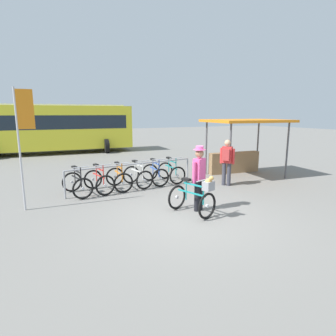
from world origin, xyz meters
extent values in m
plane|color=slate|center=(0.00, 0.00, 0.00)|extent=(80.00, 80.00, 0.00)
cylinder|color=#99999E|center=(-2.61, 3.00, 0.42)|extent=(0.06, 0.06, 0.85)
cylinder|color=#99999E|center=(1.92, 3.45, 0.42)|extent=(0.06, 0.06, 0.85)
cylinder|color=#99999E|center=(-0.34, 3.23, 0.85)|extent=(4.53, 0.50, 0.05)
torus|color=black|center=(-2.29, 3.72, 0.33)|extent=(0.66, 0.18, 0.66)
cylinder|color=#B7B7BC|center=(-2.29, 3.72, 0.33)|extent=(0.09, 0.07, 0.08)
torus|color=black|center=(-2.12, 2.72, 0.33)|extent=(0.66, 0.18, 0.66)
cylinder|color=#B7B7BC|center=(-2.12, 2.72, 0.33)|extent=(0.09, 0.07, 0.08)
cube|color=black|center=(-2.21, 3.22, 0.56)|extent=(0.19, 0.91, 0.04)
cube|color=black|center=(-2.20, 3.17, 0.78)|extent=(0.14, 0.61, 0.04)
cylinder|color=black|center=(-2.24, 3.40, 0.60)|extent=(0.03, 0.03, 0.55)
cube|color=black|center=(-2.24, 3.40, 0.88)|extent=(0.16, 0.26, 0.06)
cylinder|color=black|center=(-2.14, 2.84, 0.65)|extent=(0.03, 0.03, 0.63)
cylinder|color=#B7B7BC|center=(-2.14, 2.84, 0.96)|extent=(0.52, 0.12, 0.03)
torus|color=black|center=(-1.60, 3.79, 0.33)|extent=(0.66, 0.18, 0.66)
cylinder|color=#B7B7BC|center=(-1.60, 3.79, 0.33)|extent=(0.09, 0.07, 0.08)
torus|color=black|center=(-1.42, 2.79, 0.33)|extent=(0.66, 0.18, 0.66)
cylinder|color=#B7B7BC|center=(-1.42, 2.79, 0.33)|extent=(0.09, 0.07, 0.08)
cube|color=red|center=(-1.51, 3.29, 0.56)|extent=(0.19, 0.91, 0.04)
cube|color=red|center=(-1.50, 3.24, 0.78)|extent=(0.14, 0.61, 0.04)
cylinder|color=red|center=(-1.54, 3.47, 0.60)|extent=(0.03, 0.03, 0.55)
cube|color=black|center=(-1.54, 3.47, 0.88)|extent=(0.16, 0.26, 0.06)
cylinder|color=red|center=(-1.44, 2.91, 0.65)|extent=(0.03, 0.03, 0.63)
cylinder|color=#B7B7BC|center=(-1.44, 2.91, 0.96)|extent=(0.52, 0.12, 0.03)
torus|color=black|center=(-0.81, 3.87, 0.33)|extent=(0.66, 0.07, 0.66)
cylinder|color=#B7B7BC|center=(-0.81, 3.87, 0.33)|extent=(0.08, 0.06, 0.08)
torus|color=black|center=(-0.82, 2.85, 0.33)|extent=(0.66, 0.07, 0.66)
cylinder|color=#B7B7BC|center=(-0.82, 2.85, 0.33)|extent=(0.08, 0.06, 0.08)
cube|color=orange|center=(-0.81, 3.36, 0.56)|extent=(0.04, 0.92, 0.04)
cube|color=orange|center=(-0.81, 3.31, 0.78)|extent=(0.04, 0.61, 0.04)
cylinder|color=orange|center=(-0.81, 3.55, 0.60)|extent=(0.03, 0.03, 0.55)
cube|color=black|center=(-0.81, 3.55, 0.88)|extent=(0.12, 0.24, 0.06)
cylinder|color=orange|center=(-0.82, 2.97, 0.65)|extent=(0.03, 0.03, 0.63)
cylinder|color=#B7B7BC|center=(-0.82, 2.97, 0.96)|extent=(0.52, 0.03, 0.03)
torus|color=black|center=(-0.18, 3.94, 0.33)|extent=(0.67, 0.19, 0.66)
cylinder|color=#B7B7BC|center=(-0.18, 3.94, 0.33)|extent=(0.09, 0.07, 0.08)
torus|color=black|center=(-0.05, 2.93, 0.33)|extent=(0.67, 0.19, 0.66)
cylinder|color=#B7B7BC|center=(-0.05, 2.93, 0.33)|extent=(0.09, 0.07, 0.08)
cube|color=silver|center=(-0.12, 3.43, 0.56)|extent=(0.16, 0.91, 0.04)
cube|color=silver|center=(-0.11, 3.38, 0.78)|extent=(0.12, 0.61, 0.04)
cylinder|color=silver|center=(-0.14, 3.61, 0.60)|extent=(0.03, 0.03, 0.55)
cube|color=black|center=(-0.14, 3.61, 0.88)|extent=(0.15, 0.25, 0.06)
cylinder|color=silver|center=(-0.06, 3.05, 0.65)|extent=(0.03, 0.03, 0.63)
cylinder|color=#B7B7BC|center=(-0.06, 3.05, 0.96)|extent=(0.52, 0.10, 0.03)
torus|color=black|center=(0.59, 4.01, 0.33)|extent=(0.66, 0.11, 0.66)
cylinder|color=#B7B7BC|center=(0.59, 4.01, 0.33)|extent=(0.08, 0.07, 0.08)
torus|color=black|center=(0.57, 2.99, 0.33)|extent=(0.66, 0.11, 0.66)
cylinder|color=#B7B7BC|center=(0.57, 2.99, 0.33)|extent=(0.08, 0.07, 0.08)
cube|color=#2D56B7|center=(0.58, 3.50, 0.56)|extent=(0.05, 0.92, 0.04)
cube|color=#2D56B7|center=(0.58, 3.45, 0.78)|extent=(0.05, 0.61, 0.04)
cylinder|color=#2D56B7|center=(0.58, 3.68, 0.60)|extent=(0.03, 0.03, 0.55)
cube|color=black|center=(0.58, 3.68, 0.88)|extent=(0.12, 0.24, 0.06)
cylinder|color=#2D56B7|center=(0.57, 3.11, 0.65)|extent=(0.03, 0.03, 0.63)
cylinder|color=#B7B7BC|center=(0.57, 3.11, 0.96)|extent=(0.52, 0.04, 0.03)
torus|color=black|center=(1.27, 4.08, 0.33)|extent=(0.66, 0.07, 0.66)
cylinder|color=#B7B7BC|center=(1.27, 4.08, 0.33)|extent=(0.08, 0.06, 0.08)
torus|color=black|center=(1.28, 3.06, 0.33)|extent=(0.66, 0.07, 0.66)
cylinder|color=#B7B7BC|center=(1.28, 3.06, 0.33)|extent=(0.08, 0.06, 0.08)
cube|color=teal|center=(1.28, 3.57, 0.56)|extent=(0.05, 0.92, 0.04)
cube|color=teal|center=(1.28, 3.52, 0.78)|extent=(0.04, 0.61, 0.04)
cylinder|color=teal|center=(1.27, 3.75, 0.60)|extent=(0.03, 0.03, 0.55)
cube|color=black|center=(1.27, 3.75, 0.88)|extent=(0.12, 0.24, 0.06)
cylinder|color=teal|center=(1.28, 3.18, 0.65)|extent=(0.03, 0.03, 0.63)
cylinder|color=#B7B7BC|center=(1.28, 3.18, 0.96)|extent=(0.52, 0.03, 0.03)
torus|color=black|center=(-0.01, 0.68, 0.33)|extent=(0.65, 0.26, 0.66)
cylinder|color=#B7B7BC|center=(-0.01, 0.68, 0.33)|extent=(0.09, 0.08, 0.08)
torus|color=black|center=(0.31, -0.29, 0.33)|extent=(0.65, 0.26, 0.66)
cylinder|color=#B7B7BC|center=(0.31, -0.29, 0.33)|extent=(0.09, 0.08, 0.08)
cube|color=teal|center=(0.15, 0.19, 0.56)|extent=(0.32, 0.88, 0.04)
cube|color=teal|center=(0.17, 0.15, 0.78)|extent=(0.22, 0.59, 0.04)
cylinder|color=teal|center=(0.09, 0.37, 0.60)|extent=(0.03, 0.03, 0.55)
cube|color=black|center=(0.09, 0.37, 0.88)|extent=(0.19, 0.27, 0.06)
cylinder|color=teal|center=(0.27, -0.17, 0.65)|extent=(0.03, 0.03, 0.63)
cylinder|color=#B7B7BC|center=(0.27, -0.17, 0.96)|extent=(0.50, 0.19, 0.03)
cube|color=gray|center=(0.32, -0.31, 0.84)|extent=(0.31, 0.27, 0.22)
ellipsoid|color=tan|center=(0.32, -0.31, 0.94)|extent=(0.22, 0.21, 0.16)
sphere|color=tan|center=(0.34, -0.39, 1.04)|extent=(0.11, 0.11, 0.11)
cylinder|color=black|center=(0.39, 0.31, 0.41)|extent=(0.14, 0.14, 0.82)
cylinder|color=black|center=(0.55, 0.39, 0.41)|extent=(0.14, 0.14, 0.82)
cube|color=#E54C8C|center=(0.47, 0.35, 1.11)|extent=(0.39, 0.33, 0.58)
cylinder|color=#E54C8C|center=(0.26, 0.27, 1.06)|extent=(0.09, 0.09, 0.55)
cylinder|color=#E54C8C|center=(0.66, 0.47, 1.06)|extent=(0.09, 0.09, 0.55)
sphere|color=#9E7051|center=(0.47, 0.35, 1.53)|extent=(0.22, 0.22, 0.22)
cylinder|color=#E05999|center=(0.47, 0.35, 1.63)|extent=(0.32, 0.32, 0.02)
cylinder|color=#E05999|center=(0.47, 0.35, 1.68)|extent=(0.20, 0.20, 0.09)
cylinder|color=#383842|center=(2.73, 2.24, 0.41)|extent=(0.14, 0.14, 0.82)
cylinder|color=#383842|center=(2.84, 2.09, 0.41)|extent=(0.14, 0.14, 0.82)
cube|color=red|center=(2.79, 2.16, 1.11)|extent=(0.36, 0.39, 0.58)
cylinder|color=red|center=(2.67, 2.36, 1.06)|extent=(0.09, 0.09, 0.55)
cylinder|color=red|center=(2.93, 2.00, 1.06)|extent=(0.09, 0.09, 0.55)
sphere|color=tan|center=(2.79, 2.16, 1.53)|extent=(0.22, 0.22, 0.22)
cube|color=#B23333|center=(2.66, 2.07, 1.13)|extent=(0.27, 0.29, 0.40)
cube|color=yellow|center=(-2.11, 13.85, 1.65)|extent=(10.13, 3.11, 2.70)
cube|color=#19232D|center=(-2.11, 13.85, 2.00)|extent=(9.34, 3.08, 0.84)
cube|color=silver|center=(-2.11, 13.85, 3.04)|extent=(9.12, 2.80, 0.08)
cylinder|color=black|center=(1.06, 12.40, 0.45)|extent=(0.30, 0.91, 0.90)
cylinder|color=black|center=(1.21, 14.89, 0.45)|extent=(0.30, 0.91, 0.90)
cylinder|color=#4C4C51|center=(3.18, 4.07, 1.10)|extent=(0.07, 0.07, 2.20)
cylinder|color=#4C4C51|center=(5.77, 3.81, 1.10)|extent=(0.07, 0.07, 2.20)
cylinder|color=#4C4C51|center=(3.00, 2.28, 1.10)|extent=(0.07, 0.07, 2.20)
cylinder|color=#4C4C51|center=(5.59, 2.02, 1.10)|extent=(0.07, 0.07, 2.20)
cube|color=orange|center=(4.38, 3.04, 2.25)|extent=(3.31, 2.60, 0.10)
cube|color=olive|center=(4.46, 3.79, 0.45)|extent=(2.36, 0.53, 0.90)
cylinder|color=#B2B2B7|center=(-3.69, 2.40, 1.60)|extent=(0.05, 0.05, 3.20)
cube|color=orange|center=(-3.47, 2.40, 2.65)|extent=(0.40, 0.03, 1.00)
camera|label=1|loc=(-3.47, -5.80, 2.56)|focal=30.37mm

